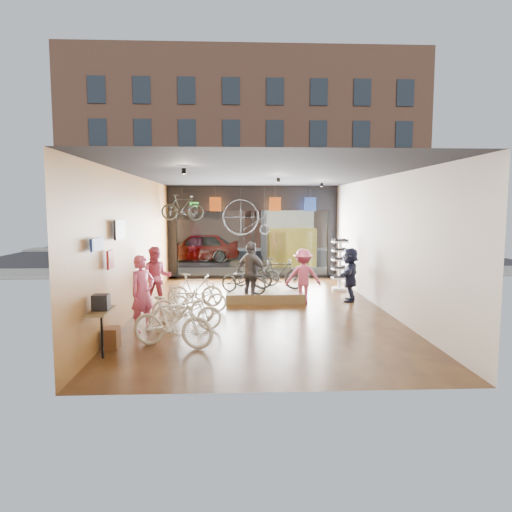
{
  "coord_description": "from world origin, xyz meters",
  "views": [
    {
      "loc": [
        -0.69,
        -12.91,
        2.89
      ],
      "look_at": [
        -0.07,
        1.4,
        1.39
      ],
      "focal_mm": 32.0,
      "sensor_mm": 36.0,
      "label": 1
    }
  ],
  "objects": [
    {
      "name": "customer_1",
      "position": [
        -3.0,
        0.26,
        0.9
      ],
      "size": [
        0.92,
        0.75,
        1.79
      ],
      "primitive_type": "imported",
      "rotation": [
        0.0,
        0.0,
        0.08
      ],
      "color": "#CC4C72",
      "rests_on": "ground_plane"
    },
    {
      "name": "hung_bike",
      "position": [
        -2.69,
        4.2,
        2.93
      ],
      "size": [
        1.6,
        0.51,
        0.95
      ],
      "primitive_type": "imported",
      "rotation": [
        0.0,
        0.0,
        1.53
      ],
      "color": "black",
      "rests_on": "ceiling"
    },
    {
      "name": "jersey_mid",
      "position": [
        0.86,
        5.2,
        3.05
      ],
      "size": [
        0.45,
        0.03,
        0.55
      ],
      "primitive_type": "cube",
      "color": "#CC5919",
      "rests_on": "ceiling"
    },
    {
      "name": "customer_0",
      "position": [
        -2.9,
        -2.23,
        0.9
      ],
      "size": [
        0.75,
        0.78,
        1.8
      ],
      "primitive_type": "imported",
      "rotation": [
        0.0,
        0.0,
        0.86
      ],
      "color": "#CC4C72",
      "rests_on": "ground_plane"
    },
    {
      "name": "floor_bike_3",
      "position": [
        -2.04,
        -1.58,
        0.48
      ],
      "size": [
        1.61,
        0.55,
        0.95
      ],
      "primitive_type": "imported",
      "rotation": [
        0.0,
        0.0,
        1.51
      ],
      "color": "beige",
      "rests_on": "ground_plane"
    },
    {
      "name": "opposite_building",
      "position": [
        0.0,
        21.5,
        7.0
      ],
      "size": [
        26.0,
        5.0,
        14.0
      ],
      "primitive_type": "cube",
      "color": "brown",
      "rests_on": "ground"
    },
    {
      "name": "penny_farthing",
      "position": [
        -0.21,
        4.96,
        2.5
      ],
      "size": [
        1.76,
        0.06,
        1.41
      ],
      "primitive_type": null,
      "color": "black",
      "rests_on": "ceiling"
    },
    {
      "name": "display_bike_mid",
      "position": [
        0.65,
        1.44,
        0.81
      ],
      "size": [
        1.73,
        0.65,
        1.02
      ],
      "primitive_type": "imported",
      "rotation": [
        0.0,
        0.0,
        1.47
      ],
      "color": "black",
      "rests_on": "display_platform"
    },
    {
      "name": "wall_merch",
      "position": [
        -3.38,
        -3.5,
        1.3
      ],
      "size": [
        0.4,
        2.4,
        2.6
      ],
      "primitive_type": null,
      "color": "navy",
      "rests_on": "wall_left"
    },
    {
      "name": "wall_right",
      "position": [
        3.52,
        0.0,
        1.9
      ],
      "size": [
        0.04,
        12.0,
        3.8
      ],
      "primitive_type": "cube",
      "color": "beige",
      "rests_on": "ground"
    },
    {
      "name": "wall_left",
      "position": [
        -3.52,
        0.0,
        1.9
      ],
      "size": [
        0.04,
        12.0,
        3.8
      ],
      "primitive_type": "cube",
      "color": "#AD7430",
      "rests_on": "ground"
    },
    {
      "name": "jersey_left",
      "position": [
        -1.51,
        5.2,
        3.05
      ],
      "size": [
        0.45,
        0.03,
        0.55
      ],
      "primitive_type": "cube",
      "color": "#CC5919",
      "rests_on": "ceiling"
    },
    {
      "name": "wall_back",
      "position": [
        0.0,
        -6.02,
        1.9
      ],
      "size": [
        7.0,
        0.04,
        3.8
      ],
      "primitive_type": "cube",
      "color": "beige",
      "rests_on": "ground"
    },
    {
      "name": "floor_bike_1",
      "position": [
        -2.03,
        -3.58,
        0.54
      ],
      "size": [
        1.86,
        1.0,
        1.07
      ],
      "primitive_type": "imported",
      "rotation": [
        0.0,
        0.0,
        1.27
      ],
      "color": "beige",
      "rests_on": "ground_plane"
    },
    {
      "name": "exit_sign",
      "position": [
        -2.4,
        5.88,
        3.05
      ],
      "size": [
        0.35,
        0.06,
        0.18
      ],
      "primitive_type": "cube",
      "color": "#198C26",
      "rests_on": "storefront"
    },
    {
      "name": "storefront",
      "position": [
        0.0,
        6.0,
        1.9
      ],
      "size": [
        7.0,
        0.26,
        3.8
      ],
      "primitive_type": null,
      "color": "black",
      "rests_on": "ground"
    },
    {
      "name": "sidewalk_far",
      "position": [
        0.0,
        19.0,
        0.06
      ],
      "size": [
        30.0,
        2.0,
        0.12
      ],
      "primitive_type": "cube",
      "color": "slate",
      "rests_on": "ground"
    },
    {
      "name": "jersey_right",
      "position": [
        2.26,
        5.2,
        3.05
      ],
      "size": [
        0.45,
        0.03,
        0.55
      ],
      "primitive_type": "cube",
      "color": "#1E3F99",
      "rests_on": "ceiling"
    },
    {
      "name": "customer_3",
      "position": [
        1.34,
        0.74,
        0.83
      ],
      "size": [
        1.12,
        0.71,
        1.66
      ],
      "primitive_type": "imported",
      "rotation": [
        0.0,
        0.0,
        3.06
      ],
      "color": "#CC4C72",
      "rests_on": "ground_plane"
    },
    {
      "name": "display_bike_right",
      "position": [
        -0.03,
        2.13,
        0.71
      ],
      "size": [
        1.59,
        0.63,
        0.82
      ],
      "primitive_type": "imported",
      "rotation": [
        0.0,
        0.0,
        1.62
      ],
      "color": "black",
      "rests_on": "display_platform"
    },
    {
      "name": "sidewalk_near",
      "position": [
        0.0,
        7.2,
        0.06
      ],
      "size": [
        30.0,
        2.4,
        0.12
      ],
      "primitive_type": "cube",
      "color": "slate",
      "rests_on": "ground"
    },
    {
      "name": "ground_plane",
      "position": [
        0.0,
        0.0,
        -0.02
      ],
      "size": [
        7.0,
        12.0,
        0.04
      ],
      "primitive_type": "cube",
      "color": "black",
      "rests_on": "ground"
    },
    {
      "name": "display_bike_left",
      "position": [
        -0.47,
        0.85,
        0.71
      ],
      "size": [
        1.61,
        1.25,
        0.81
      ],
      "primitive_type": "imported",
      "rotation": [
        0.0,
        0.0,
        1.04
      ],
      "color": "black",
      "rests_on": "display_platform"
    },
    {
      "name": "floor_bike_4",
      "position": [
        -1.76,
        -0.48,
        0.42
      ],
      "size": [
        1.67,
        0.86,
        0.84
      ],
      "primitive_type": "imported",
      "rotation": [
        0.0,
        0.0,
        1.77
      ],
      "color": "beige",
      "rests_on": "ground_plane"
    },
    {
      "name": "street_car",
      "position": [
        -2.84,
        12.0,
        0.78
      ],
      "size": [
        4.6,
        1.85,
        1.57
      ],
      "primitive_type": "imported",
      "rotation": [
        0.0,
        0.0,
        -1.57
      ],
      "color": "gray",
      "rests_on": "street_road"
    },
    {
      "name": "street_road",
      "position": [
        0.0,
        15.0,
        -0.01
      ],
      "size": [
        30.0,
        18.0,
        0.02
      ],
      "primitive_type": "cube",
      "color": "black",
      "rests_on": "ground"
    },
    {
      "name": "ceiling",
      "position": [
        0.0,
        0.0,
        3.82
      ],
      "size": [
        7.0,
        12.0,
        0.04
      ],
      "primitive_type": "cube",
      "color": "black",
      "rests_on": "ground"
    },
    {
      "name": "display_platform",
      "position": [
        0.18,
        1.43,
        0.15
      ],
      "size": [
        2.4,
        1.8,
        0.3
      ],
      "primitive_type": "cube",
      "color": "brown",
      "rests_on": "ground_plane"
    },
    {
      "name": "box_truck",
      "position": [
        1.97,
        11.0,
        1.39
      ],
      "size": [
        2.35,
        7.06,
        2.78
      ],
      "primitive_type": null,
      "color": "silver",
      "rests_on": "street_road"
    },
    {
      "name": "customer_5",
      "position": [
        2.85,
        1.02,
        0.84
      ],
      "size": [
        0.97,
        1.63,
        1.68
      ],
      "primitive_type": "imported",
      "rotation": [
        0.0,
        0.0,
        4.39
      ],
      "color": "#161C33",
      "rests_on": "ground_plane"
    },
    {
      "name": "sunglasses_rack",
      "position": [
        2.95,
        2.87,
        0.92
      ],
      "size": [
        0.56,
        0.47,
        1.85
      ],
      "primitive_type": null,
      "rotation": [
        0.0,
        0.0,
        0.04
      ],
      "color": "white",
      "rests_on": "ground_plane"
    },
    {
      "name": "customer_2",
      "position": [
        -0.24,
        0.77,
        0.95
      ],
      "size": [
        1.13,
        1.09,
        1.89
      ],
      "primitive_type": "imported",
      "rotation": [
        0.0,
        0.0,
        2.39
      ],
      "color": "#3F3F44",
      "rests_on": "ground_plane"
    },
    {
      "name": "floor_bike_5",
      "position": [
        -1.91,
        0.35,
        0.49
      ],
      "size": [
        1.68,
        0.61,
        0.99
      ],
      "primitive_type": "imported",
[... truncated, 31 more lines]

